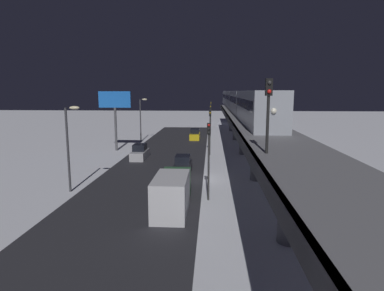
# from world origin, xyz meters

# --- Properties ---
(ground_plane) EXTENTS (240.00, 240.00, 0.00)m
(ground_plane) POSITION_xyz_m (0.00, 0.00, 0.00)
(ground_plane) COLOR white
(avenue_asphalt) EXTENTS (11.00, 98.26, 0.01)m
(avenue_asphalt) POSITION_xyz_m (4.94, 0.00, 0.00)
(avenue_asphalt) COLOR #28282D
(avenue_asphalt) RESTS_ON ground_plane
(elevated_railway) EXTENTS (5.00, 98.26, 5.57)m
(elevated_railway) POSITION_xyz_m (-5.94, -0.00, 4.79)
(elevated_railway) COLOR slate
(elevated_railway) RESTS_ON ground_plane
(subway_train) EXTENTS (2.94, 74.07, 3.40)m
(subway_train) POSITION_xyz_m (-6.03, -29.28, 7.35)
(subway_train) COLOR #999EA8
(subway_train) RESTS_ON elevated_railway
(rail_signal) EXTENTS (0.36, 0.41, 4.00)m
(rail_signal) POSITION_xyz_m (-4.36, 15.08, 8.29)
(rail_signal) COLOR black
(rail_signal) RESTS_ON elevated_railway
(sedan_silver) EXTENTS (1.80, 4.52, 1.97)m
(sedan_silver) POSITION_xyz_m (8.14, -9.87, 0.80)
(sedan_silver) COLOR #B2B2B7
(sedan_silver) RESTS_ON ground_plane
(sedan_yellow) EXTENTS (1.80, 4.68, 1.97)m
(sedan_yellow) POSITION_xyz_m (1.74, -28.59, 0.80)
(sedan_yellow) COLOR gold
(sedan_yellow) RESTS_ON ground_plane
(sedan_black) EXTENTS (1.80, 4.64, 1.97)m
(sedan_black) POSITION_xyz_m (1.74, -2.39, 0.80)
(sedan_black) COLOR black
(sedan_black) RESTS_ON ground_plane
(box_truck) EXTENTS (2.40, 7.40, 2.80)m
(box_truck) POSITION_xyz_m (1.54, 8.84, 1.35)
(box_truck) COLOR #2D6038
(box_truck) RESTS_ON ground_plane
(traffic_light_near) EXTENTS (0.32, 0.44, 6.40)m
(traffic_light_near) POSITION_xyz_m (-1.16, 6.64, 4.20)
(traffic_light_near) COLOR #2D2D2D
(traffic_light_near) RESTS_ON ground_plane
(traffic_light_mid) EXTENTS (0.32, 0.44, 6.40)m
(traffic_light_mid) POSITION_xyz_m (-1.16, -13.06, 4.20)
(traffic_light_mid) COLOR #2D2D2D
(traffic_light_mid) RESTS_ON ground_plane
(traffic_light_far) EXTENTS (0.32, 0.44, 6.40)m
(traffic_light_far) POSITION_xyz_m (-1.16, -32.77, 4.20)
(traffic_light_far) COLOR #2D2D2D
(traffic_light_far) RESTS_ON ground_plane
(traffic_light_distant) EXTENTS (0.32, 0.44, 6.40)m
(traffic_light_distant) POSITION_xyz_m (-1.16, -52.47, 4.20)
(traffic_light_distant) COLOR #2D2D2D
(traffic_light_distant) RESTS_ON ground_plane
(commercial_billboard) EXTENTS (4.80, 0.36, 8.90)m
(commercial_billboard) POSITION_xyz_m (13.05, -15.84, 6.83)
(commercial_billboard) COLOR #4C4C51
(commercial_billboard) RESTS_ON ground_plane
(street_lamp_near) EXTENTS (1.35, 0.44, 7.65)m
(street_lamp_near) POSITION_xyz_m (11.02, 5.00, 4.81)
(street_lamp_near) COLOR #38383D
(street_lamp_near) RESTS_ON ground_plane
(street_lamp_far) EXTENTS (1.35, 0.44, 7.65)m
(street_lamp_far) POSITION_xyz_m (11.02, -25.00, 4.81)
(street_lamp_far) COLOR #38383D
(street_lamp_far) RESTS_ON ground_plane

